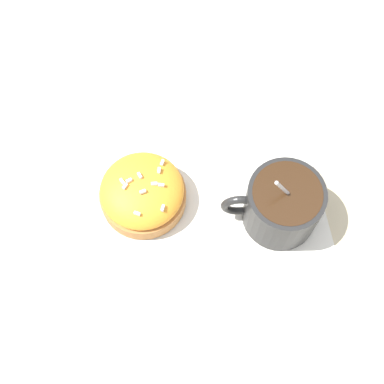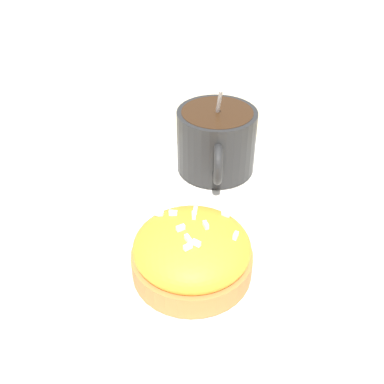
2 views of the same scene
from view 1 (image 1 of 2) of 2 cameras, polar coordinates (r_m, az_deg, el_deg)
ground_plane at (r=0.65m, az=1.64°, el=-1.75°), size 3.00×3.00×0.00m
paper_napkin at (r=0.65m, az=1.64°, el=-1.70°), size 0.32×0.33×0.00m
coffee_cup at (r=0.61m, az=9.57°, el=-1.28°), size 0.11×0.09×0.10m
frosted_pastry at (r=0.63m, az=-5.30°, el=-0.07°), size 0.10×0.10×0.05m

